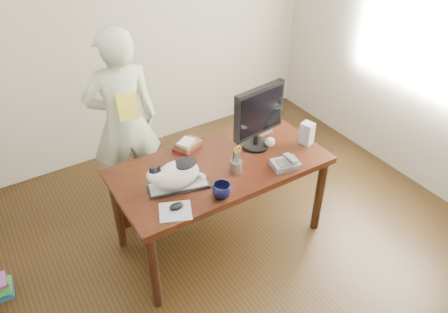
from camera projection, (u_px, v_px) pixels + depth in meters
room at (275, 133)px, 2.50m from camera, size 4.50×4.50×4.50m
desk at (215, 174)px, 3.40m from camera, size 1.60×0.80×0.75m
keyboard at (178, 186)px, 3.04m from camera, size 0.45×0.26×0.03m
cat at (175, 174)px, 2.97m from camera, size 0.42×0.27×0.24m
monitor at (259, 115)px, 3.28m from camera, size 0.46×0.25×0.52m
pen_cup at (236, 165)px, 3.15m from camera, size 0.10×0.10×0.22m
mousepad at (175, 211)px, 2.84m from camera, size 0.27×0.26×0.00m
mouse at (176, 206)px, 2.85m from camera, size 0.11×0.09×0.04m
coffee_mug at (222, 190)px, 2.94m from camera, size 0.18×0.18×0.10m
phone at (286, 164)px, 3.22m from camera, size 0.22×0.18×0.09m
speaker at (307, 133)px, 3.44m from camera, size 0.10×0.11×0.18m
baseball at (270, 142)px, 3.43m from camera, size 0.08×0.08×0.08m
book_stack at (188, 145)px, 3.41m from camera, size 0.25×0.22×0.08m
calculator at (260, 127)px, 3.64m from camera, size 0.14×0.18×0.05m
person at (123, 123)px, 3.62m from camera, size 0.64×0.46×1.64m
held_book at (127, 106)px, 3.37m from camera, size 0.16×0.11×0.22m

